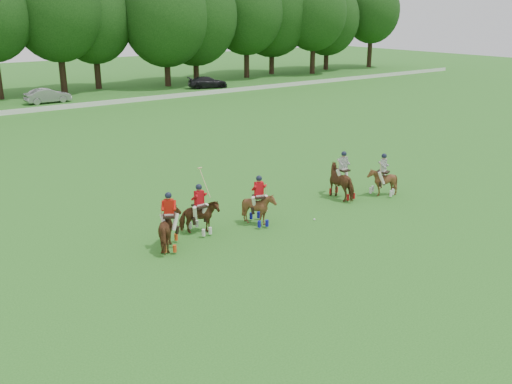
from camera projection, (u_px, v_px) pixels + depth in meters
ground at (324, 254)px, 21.47m from camera, size 180.00×180.00×0.00m
boundary_rail at (30, 110)px, 50.43m from camera, size 120.00×0.10×0.44m
car_mid at (48, 96)px, 55.45m from camera, size 4.30×1.56×1.41m
car_right at (208, 82)px, 65.86m from camera, size 4.89×3.20×1.32m
polo_red_a at (170, 228)px, 21.78m from camera, size 1.68×2.00×2.27m
polo_red_b at (200, 216)px, 23.28m from camera, size 1.40×1.21×2.65m
polo_red_c at (259, 207)px, 24.22m from camera, size 1.51×1.60×2.17m
polo_stripe_a at (343, 181)px, 27.61m from camera, size 1.20×1.94×2.34m
polo_stripe_b at (382, 181)px, 28.00m from camera, size 1.56×1.63×2.13m
polo_ball at (314, 219)px, 24.88m from camera, size 0.09×0.09×0.09m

